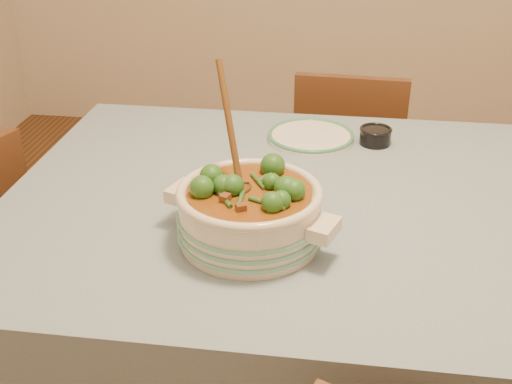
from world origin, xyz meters
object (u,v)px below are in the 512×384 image
at_px(dining_table, 359,235).
at_px(chair_far, 347,161).
at_px(stew_casserole, 249,209).
at_px(white_plate, 311,136).
at_px(condiment_bowl, 375,135).

xyz_separation_m(dining_table, chair_far, (-0.03, 0.84, -0.20)).
xyz_separation_m(stew_casserole, white_plate, (0.09, 0.54, -0.06)).
xyz_separation_m(white_plate, condiment_bowl, (0.18, -0.00, 0.02)).
height_order(dining_table, chair_far, chair_far).
bearing_deg(white_plate, stew_casserole, -99.75).
height_order(white_plate, chair_far, chair_far).
bearing_deg(chair_far, condiment_bowl, 100.12).
distance_m(stew_casserole, chair_far, 1.13).
relative_size(dining_table, condiment_bowl, 18.00).
xyz_separation_m(white_plate, chair_far, (0.11, 0.50, -0.30)).
distance_m(dining_table, chair_far, 0.87).
bearing_deg(condiment_bowl, stew_casserole, -116.54).
relative_size(white_plate, condiment_bowl, 2.90).
bearing_deg(dining_table, stew_casserole, -139.31).
height_order(white_plate, condiment_bowl, condiment_bowl).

